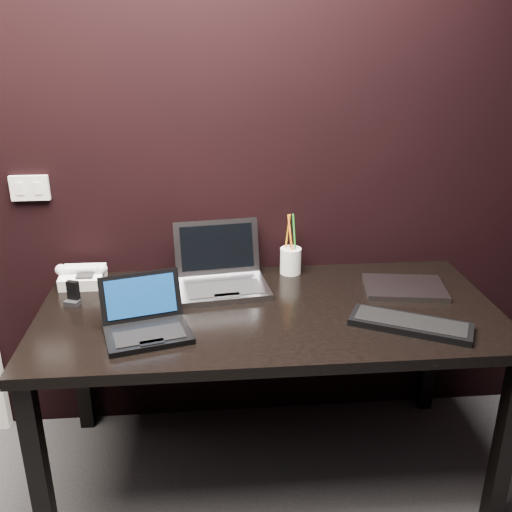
{
  "coord_description": "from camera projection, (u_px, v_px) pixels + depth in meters",
  "views": [
    {
      "loc": [
        0.08,
        -0.49,
        1.7
      ],
      "look_at": [
        0.25,
        1.35,
        0.97
      ],
      "focal_mm": 40.0,
      "sensor_mm": 36.0,
      "label": 1
    }
  ],
  "objects": [
    {
      "name": "wall_back",
      "position": [
        184.0,
        140.0,
        2.26
      ],
      "size": [
        4.0,
        0.0,
        4.0
      ],
      "primitive_type": "plane",
      "rotation": [
        1.57,
        0.0,
        0.0
      ],
      "color": "black",
      "rests_on": "ground"
    },
    {
      "name": "wall_switch",
      "position": [
        30.0,
        188.0,
        2.27
      ],
      "size": [
        0.15,
        0.02,
        0.1
      ],
      "color": "silver",
      "rests_on": "wall_back"
    },
    {
      "name": "desk",
      "position": [
        269.0,
        327.0,
        2.15
      ],
      "size": [
        1.7,
        0.8,
        0.74
      ],
      "color": "black",
      "rests_on": "ground"
    },
    {
      "name": "netbook",
      "position": [
        146.0,
        323.0,
        1.93
      ],
      "size": [
        0.33,
        0.31,
        0.18
      ],
      "color": "black",
      "rests_on": "desk"
    },
    {
      "name": "silver_laptop",
      "position": [
        222.0,
        277.0,
        2.28
      ],
      "size": [
        0.38,
        0.35,
        0.24
      ],
      "color": "#949499",
      "rests_on": "desk"
    },
    {
      "name": "ext_keyboard",
      "position": [
        411.0,
        324.0,
        1.98
      ],
      "size": [
        0.43,
        0.31,
        0.03
      ],
      "color": "black",
      "rests_on": "desk"
    },
    {
      "name": "closed_laptop",
      "position": [
        404.0,
        288.0,
        2.27
      ],
      "size": [
        0.34,
        0.27,
        0.02
      ],
      "color": "#9D9DA3",
      "rests_on": "desk"
    },
    {
      "name": "desk_phone",
      "position": [
        83.0,
        276.0,
        2.31
      ],
      "size": [
        0.21,
        0.16,
        0.1
      ],
      "color": "white",
      "rests_on": "desk"
    },
    {
      "name": "mobile_phone",
      "position": [
        73.0,
        296.0,
        2.14
      ],
      "size": [
        0.06,
        0.06,
        0.09
      ],
      "color": "black",
      "rests_on": "desk"
    },
    {
      "name": "pen_cup",
      "position": [
        291.0,
        260.0,
        2.41
      ],
      "size": [
        0.1,
        0.1,
        0.26
      ],
      "color": "white",
      "rests_on": "desk"
    }
  ]
}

